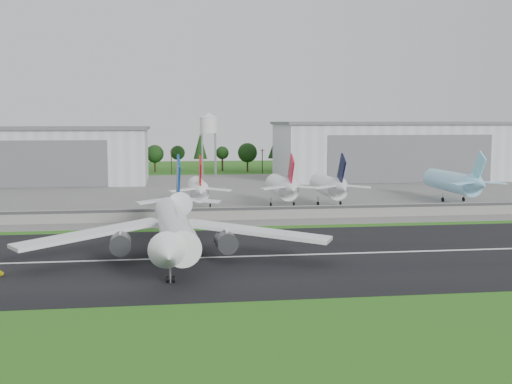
{
  "coord_description": "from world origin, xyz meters",
  "views": [
    {
      "loc": [
        -23.94,
        -108.79,
        25.85
      ],
      "look_at": [
        -3.29,
        40.0,
        9.0
      ],
      "focal_mm": 45.0,
      "sensor_mm": 36.0,
      "label": 1
    }
  ],
  "objects": [
    {
      "name": "parked_jet_skyblue",
      "position": [
        66.08,
        81.61,
        6.49
      ],
      "size": [
        7.36,
        37.29,
        17.06
      ],
      "color": "#93DBFE",
      "rests_on": "ground"
    },
    {
      "name": "hangar_west",
      "position": [
        -80.0,
        164.92,
        11.63
      ],
      "size": [
        97.0,
        44.0,
        23.2
      ],
      "color": "silver",
      "rests_on": "ground"
    },
    {
      "name": "runway",
      "position": [
        0.0,
        10.0,
        0.05
      ],
      "size": [
        320.0,
        60.0,
        0.1
      ],
      "primitive_type": "cube",
      "color": "black",
      "rests_on": "ground"
    },
    {
      "name": "utility_poles",
      "position": [
        0.0,
        200.0,
        0.0
      ],
      "size": [
        230.0,
        3.0,
        12.0
      ],
      "primitive_type": null,
      "color": "black",
      "rests_on": "ground"
    },
    {
      "name": "runway_centerline",
      "position": [
        0.0,
        10.0,
        0.11
      ],
      "size": [
        220.0,
        1.0,
        0.02
      ],
      "primitive_type": "cube",
      "color": "white",
      "rests_on": "runway"
    },
    {
      "name": "main_airliner",
      "position": [
        -22.86,
        9.56,
        4.89
      ],
      "size": [
        57.22,
        59.21,
        18.17
      ],
      "rotation": [
        0.0,
        0.0,
        3.19
      ],
      "color": "white",
      "rests_on": "runway"
    },
    {
      "name": "treeline",
      "position": [
        0.0,
        215.0,
        0.0
      ],
      "size": [
        320.0,
        16.0,
        22.0
      ],
      "primitive_type": null,
      "color": "black",
      "rests_on": "ground"
    },
    {
      "name": "parked_jet_red_b",
      "position": [
        9.93,
        76.57,
        6.25
      ],
      "size": [
        7.36,
        31.29,
        16.77
      ],
      "color": "white",
      "rests_on": "ground"
    },
    {
      "name": "parked_jet_red_a",
      "position": [
        -15.15,
        76.53,
        6.01
      ],
      "size": [
        7.36,
        31.29,
        16.51
      ],
      "color": "white",
      "rests_on": "ground"
    },
    {
      "name": "parked_jet_navy",
      "position": [
        24.28,
        76.57,
        6.27
      ],
      "size": [
        7.36,
        31.29,
        16.78
      ],
      "color": "white",
      "rests_on": "ground"
    },
    {
      "name": "hangar_east",
      "position": [
        75.0,
        164.92,
        12.63
      ],
      "size": [
        102.0,
        47.0,
        25.2
      ],
      "color": "silver",
      "rests_on": "ground"
    },
    {
      "name": "ground",
      "position": [
        0.0,
        0.0,
        0.0
      ],
      "size": [
        600.0,
        600.0,
        0.0
      ],
      "primitive_type": "plane",
      "color": "#235514",
      "rests_on": "ground"
    },
    {
      "name": "water_tower",
      "position": [
        -5.0,
        185.0,
        24.55
      ],
      "size": [
        8.4,
        8.4,
        29.4
      ],
      "color": "#99999E",
      "rests_on": "ground"
    },
    {
      "name": "apron",
      "position": [
        0.0,
        120.0,
        0.05
      ],
      "size": [
        320.0,
        150.0,
        0.1
      ],
      "primitive_type": "cube",
      "color": "slate",
      "rests_on": "ground"
    },
    {
      "name": "blast_fence",
      "position": [
        0.0,
        54.99,
        1.81
      ],
      "size": [
        240.0,
        0.61,
        3.5
      ],
      "color": "gray",
      "rests_on": "ground"
    }
  ]
}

